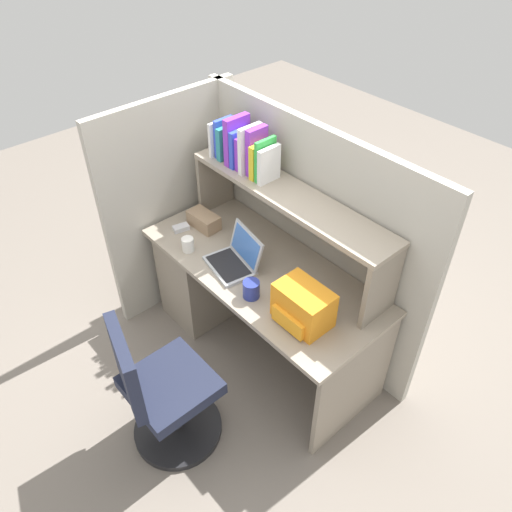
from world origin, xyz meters
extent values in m
plane|color=slate|center=(0.00, 0.00, 0.00)|extent=(8.00, 8.00, 0.00)
cube|color=gray|center=(0.00, 0.00, 0.71)|extent=(1.60, 0.70, 0.03)
cube|color=gray|center=(-0.55, 0.00, 0.35)|extent=(0.40, 0.64, 0.70)
cube|color=gray|center=(0.78, 0.00, 0.35)|extent=(0.03, 0.64, 0.70)
cube|color=#B2ADA0|center=(0.00, 0.38, 0.78)|extent=(1.84, 0.05, 1.55)
cube|color=#B2ADA0|center=(-0.85, -0.05, 0.78)|extent=(0.05, 1.06, 1.55)
cube|color=gray|center=(-0.70, 0.20, 0.94)|extent=(0.03, 0.28, 0.42)
cube|color=gray|center=(0.70, 0.20, 0.94)|extent=(0.03, 0.28, 0.42)
cube|color=gray|center=(0.00, 0.20, 1.17)|extent=(1.44, 0.28, 0.03)
cube|color=white|center=(-0.61, 0.19, 1.29)|extent=(0.02, 0.18, 0.22)
cube|color=blue|center=(-0.58, 0.20, 1.30)|extent=(0.03, 0.14, 0.25)
cube|color=teal|center=(-0.54, 0.20, 1.29)|extent=(0.04, 0.17, 0.21)
cube|color=olive|center=(-0.50, 0.21, 1.32)|extent=(0.03, 0.13, 0.27)
cube|color=purple|center=(-0.46, 0.20, 1.33)|extent=(0.04, 0.18, 0.30)
cube|color=blue|center=(-0.41, 0.20, 1.30)|extent=(0.03, 0.16, 0.24)
cube|color=purple|center=(-0.37, 0.20, 1.28)|extent=(0.04, 0.14, 0.21)
cube|color=white|center=(-0.33, 0.19, 1.33)|extent=(0.03, 0.16, 0.29)
cube|color=purple|center=(-0.28, 0.20, 1.33)|extent=(0.04, 0.14, 0.29)
cube|color=yellow|center=(-0.24, 0.20, 1.29)|extent=(0.04, 0.16, 0.21)
cube|color=green|center=(-0.20, 0.20, 1.31)|extent=(0.02, 0.15, 0.25)
cube|color=white|center=(-0.17, 0.20, 1.29)|extent=(0.03, 0.16, 0.22)
cube|color=#B7BABF|center=(-0.13, -0.14, 0.74)|extent=(0.35, 0.27, 0.02)
cube|color=black|center=(-0.13, -0.15, 0.75)|extent=(0.30, 0.22, 0.00)
cube|color=#B7BABF|center=(-0.11, -0.03, 0.85)|extent=(0.32, 0.12, 0.20)
cube|color=#3F72CC|center=(-0.11, -0.04, 0.85)|extent=(0.28, 0.10, 0.16)
cube|color=orange|center=(0.46, -0.12, 0.84)|extent=(0.30, 0.20, 0.22)
cube|color=#FFA123|center=(0.46, -0.22, 0.79)|extent=(0.22, 0.04, 0.10)
cube|color=silver|center=(-0.63, -0.15, 0.75)|extent=(0.08, 0.12, 0.03)
cylinder|color=white|center=(-0.43, -0.24, 0.78)|extent=(0.08, 0.08, 0.09)
cube|color=#9E7F60|center=(-0.56, -0.01, 0.78)|extent=(0.23, 0.13, 0.10)
cylinder|color=navy|center=(0.14, -0.21, 0.78)|extent=(0.10, 0.10, 0.11)
cylinder|color=black|center=(0.15, -0.80, 0.02)|extent=(0.52, 0.52, 0.04)
cylinder|color=#262628|center=(0.15, -0.80, 0.24)|extent=(0.05, 0.05, 0.41)
cube|color=#1E2338|center=(0.15, -0.80, 0.45)|extent=(0.44, 0.44, 0.08)
cube|color=#1E2338|center=(0.10, -1.00, 0.71)|extent=(0.40, 0.16, 0.44)
camera|label=1|loc=(1.68, -1.53, 2.76)|focal=35.48mm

